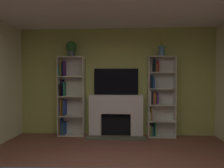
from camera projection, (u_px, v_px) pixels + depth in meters
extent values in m
cube|color=#B0BD5D|center=(116.00, 82.00, 5.57)|extent=(5.10, 0.06, 2.72)
cube|color=white|center=(95.00, 124.00, 5.48)|extent=(0.30, 0.24, 0.57)
cube|color=white|center=(137.00, 125.00, 5.42)|extent=(0.30, 0.24, 0.57)
cube|color=white|center=(116.00, 104.00, 5.44)|extent=(1.35, 0.24, 0.46)
cube|color=black|center=(116.00, 124.00, 5.53)|extent=(0.74, 0.08, 0.57)
cube|color=#585E4B|center=(116.00, 138.00, 5.19)|extent=(1.45, 0.30, 0.03)
cube|color=black|center=(116.00, 82.00, 5.51)|extent=(1.12, 0.06, 0.66)
cube|color=silver|center=(59.00, 96.00, 5.48)|extent=(0.02, 0.31, 1.99)
cube|color=silver|center=(84.00, 96.00, 5.44)|extent=(0.02, 0.31, 1.99)
cube|color=silver|center=(73.00, 96.00, 5.61)|extent=(0.66, 0.02, 1.99)
cube|color=silver|center=(72.00, 135.00, 5.48)|extent=(0.62, 0.31, 0.02)
cube|color=brown|center=(61.00, 127.00, 5.51)|extent=(0.03, 0.24, 0.38)
cube|color=#2C4C86|center=(62.00, 127.00, 5.52)|extent=(0.02, 0.22, 0.39)
cube|color=#3B6E4A|center=(63.00, 129.00, 5.52)|extent=(0.03, 0.23, 0.29)
cube|color=navy|center=(65.00, 128.00, 5.51)|extent=(0.03, 0.24, 0.32)
cube|color=silver|center=(72.00, 116.00, 5.47)|extent=(0.62, 0.31, 0.02)
cube|color=#4B406E|center=(60.00, 110.00, 5.51)|extent=(0.02, 0.23, 0.25)
cube|color=#A27425|center=(62.00, 107.00, 5.50)|extent=(0.03, 0.24, 0.42)
cube|color=olive|center=(64.00, 108.00, 5.52)|extent=(0.02, 0.19, 0.38)
cube|color=#263D94|center=(65.00, 108.00, 5.50)|extent=(0.04, 0.24, 0.38)
cube|color=silver|center=(71.00, 96.00, 5.46)|extent=(0.62, 0.31, 0.02)
cube|color=black|center=(61.00, 90.00, 5.49)|extent=(0.04, 0.24, 0.29)
cube|color=black|center=(63.00, 88.00, 5.51)|extent=(0.03, 0.18, 0.42)
cube|color=#267952|center=(65.00, 89.00, 5.50)|extent=(0.03, 0.20, 0.35)
cube|color=silver|center=(71.00, 77.00, 5.45)|extent=(0.62, 0.31, 0.02)
cube|color=#277D56|center=(60.00, 71.00, 5.48)|extent=(0.02, 0.24, 0.25)
cube|color=olive|center=(62.00, 68.00, 5.48)|extent=(0.02, 0.23, 0.40)
cube|color=#0B242D|center=(63.00, 69.00, 5.49)|extent=(0.02, 0.22, 0.37)
cube|color=#4B236E|center=(65.00, 69.00, 5.51)|extent=(0.04, 0.17, 0.38)
cube|color=silver|center=(71.00, 57.00, 5.44)|extent=(0.62, 0.31, 0.02)
cube|color=silver|center=(148.00, 97.00, 5.35)|extent=(0.02, 0.31, 1.99)
cube|color=silver|center=(175.00, 97.00, 5.31)|extent=(0.02, 0.31, 1.99)
cube|color=silver|center=(160.00, 96.00, 5.47)|extent=(0.66, 0.02, 1.99)
cube|color=silver|center=(161.00, 136.00, 5.35)|extent=(0.62, 0.31, 0.02)
cube|color=#A08A3A|center=(150.00, 130.00, 5.41)|extent=(0.04, 0.19, 0.27)
cube|color=#356843|center=(152.00, 131.00, 5.41)|extent=(0.04, 0.19, 0.24)
cube|color=#2A4A8E|center=(153.00, 131.00, 5.41)|extent=(0.02, 0.18, 0.24)
cube|color=#20733F|center=(155.00, 129.00, 5.38)|extent=(0.03, 0.23, 0.32)
cube|color=silver|center=(161.00, 121.00, 5.34)|extent=(0.62, 0.31, 0.02)
cube|color=beige|center=(150.00, 116.00, 5.37)|extent=(0.03, 0.25, 0.20)
cube|color=olive|center=(151.00, 113.00, 5.39)|extent=(0.03, 0.20, 0.33)
cube|color=beige|center=(152.00, 114.00, 5.36)|extent=(0.03, 0.26, 0.30)
cube|color=silver|center=(161.00, 105.00, 5.33)|extent=(0.62, 0.31, 0.02)
cube|color=beige|center=(150.00, 97.00, 5.37)|extent=(0.04, 0.23, 0.34)
cube|color=black|center=(152.00, 98.00, 5.36)|extent=(0.02, 0.24, 0.31)
cube|color=#984D38|center=(154.00, 98.00, 5.35)|extent=(0.04, 0.25, 0.29)
cube|color=olive|center=(155.00, 99.00, 5.38)|extent=(0.03, 0.20, 0.25)
cube|color=#4E2D7C|center=(157.00, 98.00, 5.37)|extent=(0.04, 0.20, 0.29)
cube|color=silver|center=(161.00, 89.00, 5.32)|extent=(0.62, 0.31, 0.02)
cube|color=#5D4166|center=(150.00, 81.00, 5.36)|extent=(0.03, 0.23, 0.34)
cube|color=black|center=(151.00, 82.00, 5.34)|extent=(0.04, 0.26, 0.32)
cube|color=#224E93|center=(153.00, 83.00, 5.35)|extent=(0.04, 0.24, 0.28)
cube|color=silver|center=(162.00, 73.00, 5.31)|extent=(0.62, 0.31, 0.02)
cube|color=beige|center=(150.00, 67.00, 5.37)|extent=(0.02, 0.18, 0.27)
cube|color=beige|center=(151.00, 67.00, 5.36)|extent=(0.02, 0.20, 0.26)
cube|color=black|center=(152.00, 68.00, 5.36)|extent=(0.03, 0.21, 0.23)
cube|color=black|center=(154.00, 66.00, 5.37)|extent=(0.03, 0.18, 0.32)
cube|color=olive|center=(156.00, 68.00, 5.33)|extent=(0.04, 0.25, 0.20)
cube|color=#A9202E|center=(158.00, 66.00, 5.37)|extent=(0.04, 0.17, 0.30)
cube|color=silver|center=(162.00, 57.00, 5.31)|extent=(0.62, 0.31, 0.02)
cylinder|color=#445855|center=(71.00, 54.00, 5.44)|extent=(0.18, 0.18, 0.15)
sphere|color=#2D652A|center=(71.00, 47.00, 5.44)|extent=(0.27, 0.27, 0.27)
cylinder|color=teal|center=(162.00, 51.00, 5.31)|extent=(0.15, 0.15, 0.24)
cylinder|color=#4C7F3F|center=(162.00, 44.00, 5.31)|extent=(0.01, 0.01, 0.13)
sphere|color=yellow|center=(162.00, 41.00, 5.30)|extent=(0.04, 0.04, 0.04)
cylinder|color=#4C7F3F|center=(162.00, 43.00, 5.29)|extent=(0.01, 0.01, 0.15)
sphere|color=yellow|center=(162.00, 40.00, 5.29)|extent=(0.06, 0.06, 0.06)
cylinder|color=#4C7F3F|center=(161.00, 44.00, 5.31)|extent=(0.01, 0.01, 0.10)
sphere|color=yellow|center=(161.00, 42.00, 5.31)|extent=(0.06, 0.06, 0.06)
cylinder|color=#4C7F3F|center=(162.00, 43.00, 5.31)|extent=(0.01, 0.01, 0.17)
sphere|color=yellow|center=(162.00, 40.00, 5.31)|extent=(0.05, 0.05, 0.05)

